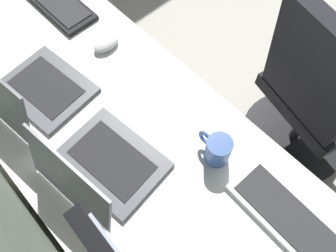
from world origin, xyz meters
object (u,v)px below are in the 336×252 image
Objects in this scene: drawer_pedestal at (136,186)px; coffee_mug at (217,150)px; laptop_leftmost at (29,91)px; office_chair at (312,102)px; laptop_left at (96,168)px; mouse_spare at (106,43)px; keyboard_spare at (297,225)px.

coffee_mug is (-0.21, -0.19, 0.43)m from drawer_pedestal.
office_chair is at bearing -124.39° from laptop_leftmost.
laptop_left reaches higher than coffee_mug.
mouse_spare is 0.58m from coffee_mug.
office_chair is at bearing -95.60° from coffee_mug.
laptop_left is 0.99m from office_chair.
coffee_mug is at bearing -137.34° from drawer_pedestal.
keyboard_spare is at bearing 112.29° from office_chair.
keyboard_spare is 0.70m from office_chair.
keyboard_spare is at bearing -147.93° from laptop_left.
laptop_leftmost is at bearing 55.61° from office_chair.
laptop_left is 0.59m from keyboard_spare.
keyboard_spare is (-0.86, -0.31, -0.04)m from laptop_leftmost.
coffee_mug is (-0.20, -0.30, -0.00)m from laptop_left.
coffee_mug is at bearing -123.17° from laptop_left.
laptop_left reaches higher than drawer_pedestal.
laptop_leftmost is 0.33m from mouse_spare.
laptop_left is at bearing 74.19° from office_chair.
laptop_leftmost is 0.96× the size of laptop_left.
laptop_leftmost is at bearing 17.42° from drawer_pedestal.
laptop_leftmost is 1.14m from office_chair.
office_chair is (-0.26, -0.90, -0.33)m from laptop_left.
laptop_leftmost is 0.77× the size of keyboard_spare.
mouse_spare is at bearing -30.18° from drawer_pedestal.
laptop_left is 0.80× the size of keyboard_spare.
laptop_leftmost is at bearing 28.32° from coffee_mug.
laptop_leftmost is 2.78× the size of coffee_mug.
coffee_mug is at bearing 84.40° from office_chair.
office_chair is (-0.64, -0.58, -0.29)m from mouse_spare.
keyboard_spare is 0.30m from coffee_mug.
office_chair reaches higher than mouse_spare.
drawer_pedestal is 6.68× the size of mouse_spare.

